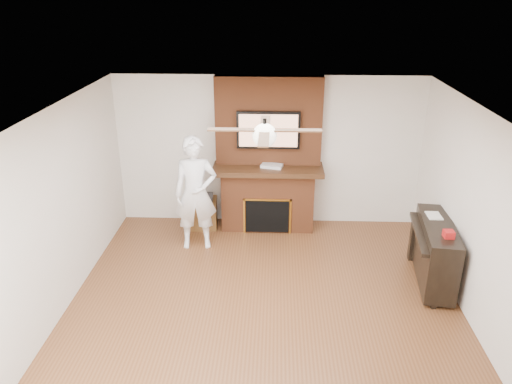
{
  "coord_description": "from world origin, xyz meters",
  "views": [
    {
      "loc": [
        0.12,
        -5.1,
        3.8
      ],
      "look_at": [
        -0.13,
        0.9,
        1.29
      ],
      "focal_mm": 35.0,
      "sensor_mm": 36.0,
      "label": 1
    }
  ],
  "objects_px": {
    "fireplace": "(268,170)",
    "side_table": "(202,212)",
    "person": "(196,193)",
    "piano": "(435,252)"
  },
  "relations": [
    {
      "from": "person",
      "to": "piano",
      "type": "height_order",
      "value": "person"
    },
    {
      "from": "fireplace",
      "to": "piano",
      "type": "distance_m",
      "value": 2.88
    },
    {
      "from": "person",
      "to": "piano",
      "type": "relative_size",
      "value": 1.28
    },
    {
      "from": "fireplace",
      "to": "side_table",
      "type": "relative_size",
      "value": 4.51
    },
    {
      "from": "piano",
      "to": "fireplace",
      "type": "bearing_deg",
      "value": 150.96
    },
    {
      "from": "side_table",
      "to": "piano",
      "type": "relative_size",
      "value": 0.4
    },
    {
      "from": "person",
      "to": "side_table",
      "type": "distance_m",
      "value": 0.94
    },
    {
      "from": "person",
      "to": "fireplace",
      "type": "bearing_deg",
      "value": 27.96
    },
    {
      "from": "fireplace",
      "to": "person",
      "type": "xyz_separation_m",
      "value": [
        -1.08,
        -0.77,
        -0.11
      ]
    },
    {
      "from": "side_table",
      "to": "piano",
      "type": "xyz_separation_m",
      "value": [
        3.39,
        -1.6,
        0.22
      ]
    }
  ]
}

